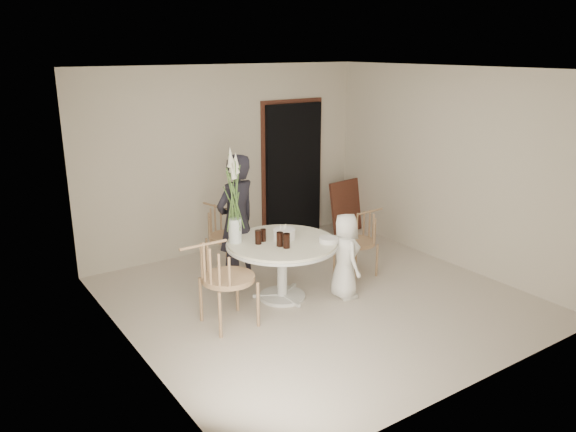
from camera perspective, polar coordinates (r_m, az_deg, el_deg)
ground at (r=6.91m, az=3.01°, el=-8.30°), size 4.50×4.50×0.00m
room_shell at (r=6.39m, az=3.24°, el=4.96°), size 4.50×4.50×4.50m
doorway at (r=8.91m, az=0.54°, el=4.63°), size 1.00×0.10×2.10m
door_trim at (r=8.93m, az=0.39°, el=5.05°), size 1.12×0.03×2.22m
table at (r=6.67m, az=-0.60°, el=-3.48°), size 1.33×1.33×0.73m
picture_frame at (r=9.23m, az=5.91°, el=0.96°), size 0.66×0.27×0.85m
chair_far at (r=7.66m, az=-6.79°, el=-1.24°), size 0.57×0.60×0.88m
chair_right at (r=7.49m, az=7.62°, el=-1.80°), size 0.54×0.51×0.86m
chair_left at (r=6.02m, az=-7.29°, el=-5.64°), size 0.61×0.57×1.00m
girl at (r=7.00m, az=-5.26°, el=-0.58°), size 0.71×0.57×1.70m
boy at (r=6.78m, az=5.83°, el=-4.06°), size 0.44×0.58×1.05m
birthday_cake at (r=6.68m, az=-0.38°, el=-1.86°), size 0.26×0.26×0.18m
cola_tumbler_a at (r=6.44m, az=-0.84°, el=-2.37°), size 0.10×0.10×0.17m
cola_tumbler_b at (r=6.39m, az=-0.15°, el=-2.53°), size 0.09×0.09×0.17m
cola_tumbler_c at (r=6.53m, az=-3.04°, el=-2.15°), size 0.10×0.10×0.17m
cola_tumbler_d at (r=6.62m, az=-2.54°, el=-1.96°), size 0.07×0.07×0.15m
plate_stack at (r=6.61m, az=4.16°, el=-2.43°), size 0.28×0.28×0.06m
flower_vase at (r=6.47m, az=-5.49°, el=1.84°), size 0.15×0.15×1.14m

